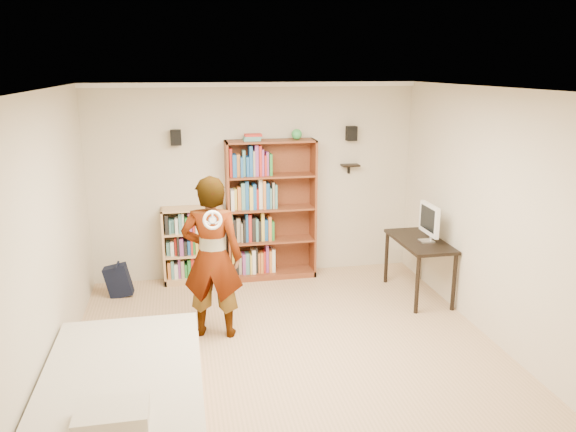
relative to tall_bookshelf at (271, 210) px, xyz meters
name	(u,v)px	position (x,y,z in m)	size (l,w,h in m)	color
ground	(290,357)	(-0.20, -2.32, -0.97)	(4.50, 5.00, 0.01)	tan
room_shell	(290,191)	(-0.20, -2.32, 0.79)	(4.52, 5.02, 2.71)	beige
crown_molding	(290,93)	(-0.20, -2.32, 1.70)	(4.50, 5.00, 0.06)	white
speaker_left	(176,138)	(-1.25, 0.08, 1.03)	(0.14, 0.12, 0.20)	black
speaker_right	(351,133)	(1.15, 0.08, 1.03)	(0.14, 0.12, 0.20)	black
wall_shelf	(350,165)	(1.15, 0.09, 0.58)	(0.25, 0.16, 0.03)	black
tall_bookshelf	(271,210)	(0.00, 0.00, 0.00)	(1.23, 0.36, 1.94)	brown
low_bookshelf	(194,245)	(-1.08, 0.02, -0.44)	(0.84, 0.32, 1.06)	tan
computer_desk	(418,268)	(1.76, -1.04, -0.59)	(0.56, 1.11, 0.76)	black
imac	(428,223)	(1.81, -1.13, 0.03)	(0.10, 0.48, 0.48)	white
daybed	(124,387)	(-1.77, -3.07, -0.67)	(1.32, 2.02, 0.60)	beige
person	(212,258)	(-0.92, -1.65, -0.07)	(0.66, 0.43, 1.81)	black
wii_wheel	(213,220)	(-0.92, -1.98, 0.44)	(0.20, 0.20, 0.03)	white
navy_bag	(118,280)	(-2.07, -0.33, -0.75)	(0.32, 0.21, 0.44)	black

